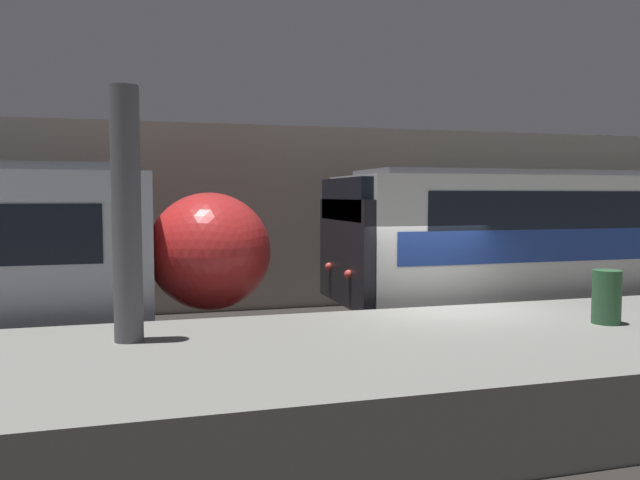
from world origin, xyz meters
name	(u,v)px	position (x,y,z in m)	size (l,w,h in m)	color
ground_plane	(444,362)	(0.00, 0.00, 0.00)	(120.00, 120.00, 0.00)	#282623
platform	(516,367)	(0.00, -2.30, 0.53)	(40.00, 4.61, 1.06)	slate
station_rear_barrier	(341,217)	(0.00, 6.33, 2.49)	(50.00, 0.15, 4.97)	#B2AD9E
support_pillar_near	(127,215)	(-5.53, -1.34, 2.82)	(0.40, 0.40, 3.51)	#56565B
trash_bin	(607,297)	(1.71, -2.14, 1.49)	(0.44, 0.44, 0.85)	#2D5B38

